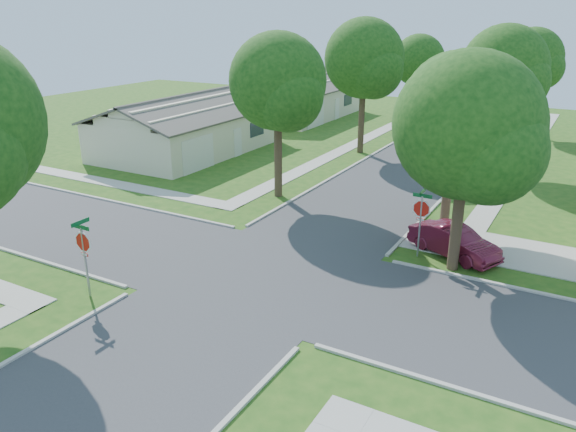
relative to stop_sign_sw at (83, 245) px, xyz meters
The scene contains 19 objects.
ground 6.95m from the stop_sign_sw, 45.00° to the left, with size 100.00×100.00×0.00m, color #214E15.
road_ns 6.95m from the stop_sign_sw, 45.00° to the left, with size 7.00×100.00×0.02m, color #333335.
sidewalk_ne 32.61m from the stop_sign_sw, 70.62° to the left, with size 1.20×40.00×0.04m, color #9E9B91.
sidewalk_nw 30.80m from the stop_sign_sw, 92.61° to the left, with size 1.20×40.00×0.04m, color #9E9B91.
driveway 17.38m from the stop_sign_sw, 43.12° to the left, with size 8.80×3.60×0.05m, color #9E9B91.
stop_sign_sw is the anchor object (origin of this frame).
stop_sign_ne 13.29m from the stop_sign_sw, 45.00° to the left, with size 1.05×0.80×2.98m.
tree_e_near 17.04m from the stop_sign_sw, 55.41° to the left, with size 4.97×4.80×8.28m.
tree_e_mid 27.71m from the stop_sign_sw, 69.80° to the left, with size 5.59×5.40×9.21m.
tree_e_far 40.04m from the stop_sign_sw, 76.27° to the left, with size 5.17×5.00×8.72m.
tree_w_near 14.30m from the stop_sign_sw, 89.77° to the left, with size 5.38×5.20×8.97m.
tree_w_mid 26.09m from the stop_sign_sw, 89.87° to the left, with size 5.80×5.60×9.56m.
tree_w_far 38.86m from the stop_sign_sw, 89.93° to the left, with size 4.76×4.60×8.04m.
tree_ne_corner 14.64m from the stop_sign_sw, 38.84° to the left, with size 5.80×5.60×8.66m.
house_nw_near 22.71m from the stop_sign_sw, 119.83° to the left, with size 8.42×13.60×4.23m.
house_nw_far 38.40m from the stop_sign_sw, 107.10° to the left, with size 8.42×13.60×4.23m.
car_driveway 14.85m from the stop_sign_sw, 43.63° to the left, with size 1.40×4.01×1.32m, color #531122.
car_curb_east 31.04m from the stop_sign_sw, 76.33° to the left, with size 1.63×4.05×1.38m, color black.
car_curb_west 36.40m from the stop_sign_sw, 87.64° to the left, with size 1.96×4.82×1.40m, color black.
Camera 1 is at (10.65, -17.11, 9.84)m, focal length 35.00 mm.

